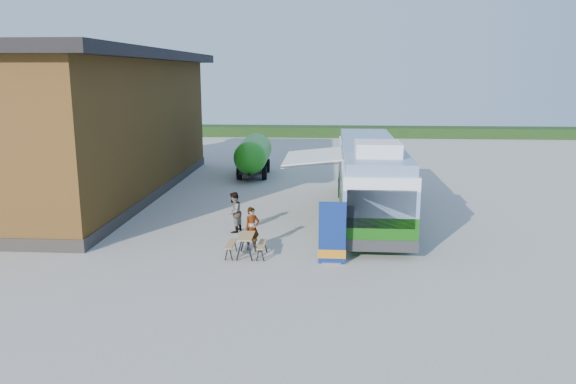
# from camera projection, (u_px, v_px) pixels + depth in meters

# --- Properties ---
(ground) EXTENTS (100.00, 100.00, 0.00)m
(ground) POSITION_uv_depth(u_px,v_px,m) (263.00, 257.00, 19.79)
(ground) COLOR #BCB7AD
(ground) RESTS_ON ground
(barn) EXTENTS (9.60, 21.20, 7.50)m
(barn) POSITION_uv_depth(u_px,v_px,m) (85.00, 126.00, 29.50)
(barn) COLOR brown
(barn) RESTS_ON ground
(hedge) EXTENTS (40.00, 3.00, 1.00)m
(hedge) POSITION_uv_depth(u_px,v_px,m) (385.00, 132.00, 56.21)
(hedge) COLOR #264419
(hedge) RESTS_ON ground
(bus) EXTENTS (2.77, 12.55, 3.85)m
(bus) POSITION_uv_depth(u_px,v_px,m) (370.00, 176.00, 25.05)
(bus) COLOR #1F6A11
(bus) RESTS_ON ground
(awning) EXTENTS (2.72, 4.41, 0.52)m
(awning) POSITION_uv_depth(u_px,v_px,m) (319.00, 155.00, 24.73)
(awning) COLOR white
(awning) RESTS_ON ground
(banner) EXTENTS (0.94, 0.19, 2.17)m
(banner) POSITION_uv_depth(u_px,v_px,m) (332.00, 239.00, 18.90)
(banner) COLOR navy
(banner) RESTS_ON ground
(picnic_table) EXTENTS (1.35, 1.20, 0.77)m
(picnic_table) POSITION_uv_depth(u_px,v_px,m) (246.00, 241.00, 19.76)
(picnic_table) COLOR #AB8350
(picnic_table) RESTS_ON ground
(person_a) EXTENTS (0.69, 0.64, 1.58)m
(person_a) POSITION_uv_depth(u_px,v_px,m) (252.00, 228.00, 20.52)
(person_a) COLOR #999999
(person_a) RESTS_ON ground
(person_b) EXTENTS (0.84, 0.96, 1.65)m
(person_b) POSITION_uv_depth(u_px,v_px,m) (234.00, 212.00, 22.72)
(person_b) COLOR #999999
(person_b) RESTS_ON ground
(slurry_tanker) EXTENTS (2.09, 6.61, 2.44)m
(slurry_tanker) POSITION_uv_depth(u_px,v_px,m) (254.00, 154.00, 34.99)
(slurry_tanker) COLOR #218E19
(slurry_tanker) RESTS_ON ground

